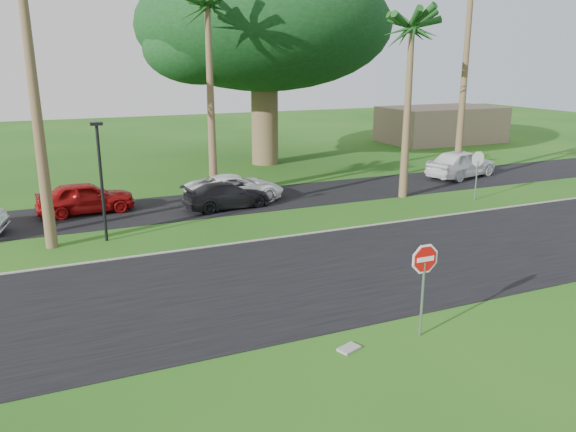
# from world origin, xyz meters

# --- Properties ---
(ground) EXTENTS (120.00, 120.00, 0.00)m
(ground) POSITION_xyz_m (0.00, 0.00, 0.00)
(ground) COLOR #1A4F13
(ground) RESTS_ON ground
(road) EXTENTS (120.00, 8.00, 0.02)m
(road) POSITION_xyz_m (0.00, 2.00, 0.01)
(road) COLOR black
(road) RESTS_ON ground
(parking_strip) EXTENTS (120.00, 5.00, 0.02)m
(parking_strip) POSITION_xyz_m (0.00, 12.50, 0.01)
(parking_strip) COLOR black
(parking_strip) RESTS_ON ground
(curb) EXTENTS (120.00, 0.12, 0.06)m
(curb) POSITION_xyz_m (0.00, 6.05, 0.03)
(curb) COLOR gray
(curb) RESTS_ON ground
(stop_sign_near) EXTENTS (1.05, 0.07, 2.62)m
(stop_sign_near) POSITION_xyz_m (0.50, -3.00, 1.77)
(stop_sign_near) COLOR gray
(stop_sign_near) RESTS_ON ground
(stop_sign_far) EXTENTS (1.05, 0.07, 2.62)m
(stop_sign_far) POSITION_xyz_m (12.00, 8.00, 1.77)
(stop_sign_far) COLOR gray
(stop_sign_far) RESTS_ON ground
(palm_center) EXTENTS (5.00, 5.00, 10.50)m
(palm_center) POSITION_xyz_m (0.00, 14.00, 9.16)
(palm_center) COLOR brown
(palm_center) RESTS_ON ground
(palm_right_near) EXTENTS (5.00, 5.00, 9.50)m
(palm_right_near) POSITION_xyz_m (9.00, 10.00, 8.19)
(palm_right_near) COLOR brown
(palm_right_near) RESTS_ON ground
(canopy_tree) EXTENTS (16.50, 16.50, 13.12)m
(canopy_tree) POSITION_xyz_m (6.00, 22.00, 8.95)
(canopy_tree) COLOR brown
(canopy_tree) RESTS_ON ground
(streetlight_right) EXTENTS (0.45, 0.25, 4.64)m
(streetlight_right) POSITION_xyz_m (-6.00, 8.50, 2.65)
(streetlight_right) COLOR black
(streetlight_right) RESTS_ON ground
(building_far) EXTENTS (10.00, 6.00, 3.00)m
(building_far) POSITION_xyz_m (24.00, 26.00, 1.50)
(building_far) COLOR gray
(building_far) RESTS_ON ground
(car_red) EXTENTS (4.45, 2.04, 1.48)m
(car_red) POSITION_xyz_m (-6.37, 13.14, 0.74)
(car_red) COLOR maroon
(car_red) RESTS_ON ground
(car_dark) EXTENTS (4.37, 2.12, 1.22)m
(car_dark) POSITION_xyz_m (-0.10, 11.43, 0.61)
(car_dark) COLOR black
(car_dark) RESTS_ON ground
(car_minivan) EXTENTS (4.94, 2.33, 1.37)m
(car_minivan) POSITION_xyz_m (0.67, 12.49, 0.68)
(car_minivan) COLOR white
(car_minivan) RESTS_ON ground
(car_pickup) EXTENTS (5.32, 3.21, 1.69)m
(car_pickup) POSITION_xyz_m (15.13, 12.80, 0.85)
(car_pickup) COLOR white
(car_pickup) RESTS_ON ground
(utility_slab) EXTENTS (0.64, 0.52, 0.06)m
(utility_slab) POSITION_xyz_m (-1.54, -2.91, 0.03)
(utility_slab) COLOR gray
(utility_slab) RESTS_ON ground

